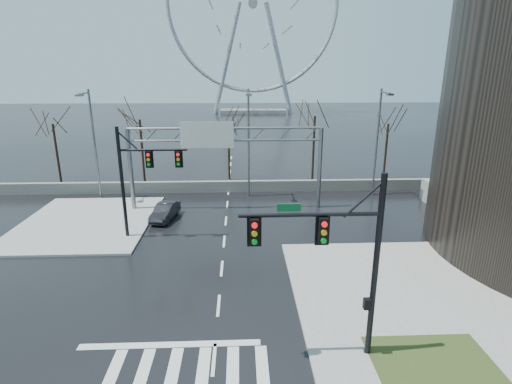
{
  "coord_description": "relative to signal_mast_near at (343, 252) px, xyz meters",
  "views": [
    {
      "loc": [
        1.19,
        -17.98,
        11.63
      ],
      "look_at": [
        2.21,
        6.79,
        4.0
      ],
      "focal_mm": 28.0,
      "sensor_mm": 36.0,
      "label": 1
    }
  ],
  "objects": [
    {
      "name": "sidewalk_right_ext",
      "position": [
        4.86,
        6.04,
        -4.8
      ],
      "size": [
        12.0,
        10.0,
        0.15
      ],
      "primitive_type": "cube",
      "color": "gray",
      "rests_on": "ground"
    },
    {
      "name": "tree_right",
      "position": [
        3.86,
        27.54,
        1.34
      ],
      "size": [
        3.9,
        3.9,
        7.8
      ],
      "color": "black",
      "rests_on": "ground"
    },
    {
      "name": "streetlight_right",
      "position": [
        8.86,
        22.2,
        1.01
      ],
      "size": [
        0.5,
        2.55,
        10.0
      ],
      "color": "slate",
      "rests_on": "ground"
    },
    {
      "name": "tree_far_left",
      "position": [
        -23.14,
        28.04,
        0.7
      ],
      "size": [
        3.5,
        3.5,
        7.0
      ],
      "color": "black",
      "rests_on": "ground"
    },
    {
      "name": "sidewalk_far",
      "position": [
        -16.14,
        16.04,
        -4.8
      ],
      "size": [
        10.0,
        12.0,
        0.15
      ],
      "primitive_type": "cube",
      "color": "gray",
      "rests_on": "ground"
    },
    {
      "name": "sign_gantry",
      "position": [
        -5.52,
        19.0,
        0.31
      ],
      "size": [
        16.36,
        0.4,
        7.6
      ],
      "color": "slate",
      "rests_on": "ground"
    },
    {
      "name": "signal_mast_far",
      "position": [
        -11.01,
        13.0,
        -0.04
      ],
      "size": [
        4.72,
        0.41,
        8.0
      ],
      "color": "black",
      "rests_on": "ground"
    },
    {
      "name": "barrier_wall",
      "position": [
        -5.14,
        24.04,
        -4.32
      ],
      "size": [
        52.0,
        0.5,
        1.1
      ],
      "primitive_type": "cube",
      "color": "slate",
      "rests_on": "ground"
    },
    {
      "name": "grass_strip",
      "position": [
        3.86,
        -0.96,
        -4.72
      ],
      "size": [
        5.0,
        4.0,
        0.02
      ],
      "primitive_type": "cube",
      "color": "#283717",
      "rests_on": "sidewalk_near"
    },
    {
      "name": "tree_left",
      "position": [
        -14.14,
        27.54,
        1.1
      ],
      "size": [
        3.75,
        3.75,
        7.5
      ],
      "color": "black",
      "rests_on": "ground"
    },
    {
      "name": "streetlight_left",
      "position": [
        -17.14,
        22.2,
        1.01
      ],
      "size": [
        0.5,
        2.55,
        10.0
      ],
      "color": "slate",
      "rests_on": "ground"
    },
    {
      "name": "car",
      "position": [
        -10.06,
        16.67,
        -4.23
      ],
      "size": [
        2.05,
        4.07,
        1.28
      ],
      "primitive_type": "imported",
      "rotation": [
        0.0,
        0.0,
        -0.19
      ],
      "color": "black",
      "rests_on": "ground"
    },
    {
      "name": "ground",
      "position": [
        -5.14,
        4.04,
        -4.87
      ],
      "size": [
        260.0,
        260.0,
        0.0
      ],
      "primitive_type": "plane",
      "color": "black",
      "rests_on": "ground"
    },
    {
      "name": "tree_center",
      "position": [
        -5.14,
        28.54,
        0.3
      ],
      "size": [
        3.25,
        3.25,
        6.5
      ],
      "color": "black",
      "rests_on": "ground"
    },
    {
      "name": "tree_far_right",
      "position": [
        11.86,
        28.04,
        0.54
      ],
      "size": [
        3.4,
        3.4,
        6.8
      ],
      "color": "black",
      "rests_on": "ground"
    },
    {
      "name": "streetlight_mid",
      "position": [
        -3.14,
        22.2,
        1.01
      ],
      "size": [
        0.5,
        2.55,
        10.0
      ],
      "color": "slate",
      "rests_on": "ground"
    },
    {
      "name": "signal_mast_near",
      "position": [
        0.0,
        0.0,
        0.0
      ],
      "size": [
        5.52,
        0.41,
        8.0
      ],
      "color": "black",
      "rests_on": "ground"
    },
    {
      "name": "ferris_wheel",
      "position": [
        -0.14,
        99.04,
        21.26
      ],
      "size": [
        45.0,
        6.0,
        50.91
      ],
      "color": "gray",
      "rests_on": "ground"
    }
  ]
}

